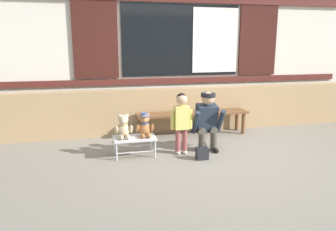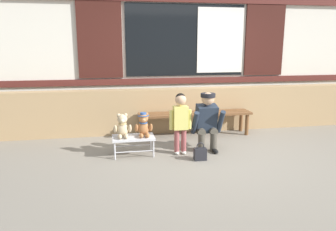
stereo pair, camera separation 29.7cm
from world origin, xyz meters
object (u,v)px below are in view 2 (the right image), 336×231
Objects in this scene: handbag_on_ground at (200,154)px; child_standing at (180,117)px; wooden_bench_long at (195,116)px; teddy_bear_with_hat at (144,125)px; teddy_bear_plain at (122,126)px; small_display_bench at (133,138)px; adult_crouching at (207,121)px.

child_standing is at bearing 125.14° from handbag_on_ground.
wooden_bench_long is 1.36m from handbag_on_ground.
handbag_on_ground is at bearing -101.62° from wooden_bench_long.
teddy_bear_plain is at bearing -179.87° from teddy_bear_with_hat.
small_display_bench is 0.26m from teddy_bear_with_hat.
child_standing is 1.01× the size of adult_crouching.
wooden_bench_long is at bearing 62.96° from child_standing.
handbag_on_ground is (1.11, -0.40, -0.37)m from teddy_bear_plain.
child_standing is (0.72, -0.07, 0.33)m from small_display_bench.
adult_crouching is at bearing 1.54° from teddy_bear_plain.
child_standing is at bearing -117.04° from wooden_bench_long.
teddy_bear_with_hat is (-1.06, -0.90, 0.10)m from wooden_bench_long.
child_standing is 3.52× the size of handbag_on_ground.
adult_crouching is at bearing 1.81° from small_display_bench.
wooden_bench_long reaches higher than small_display_bench.
teddy_bear_with_hat is 0.96m from handbag_on_ground.
small_display_bench is 0.25m from teddy_bear_plain.
small_display_bench is at bearing -143.48° from wooden_bench_long.
wooden_bench_long is 1.65m from teddy_bear_plain.
handbag_on_ground is at bearing -26.85° from teddy_bear_with_hat.
small_display_bench is 1.05m from handbag_on_ground.
adult_crouching is (-0.04, -0.87, 0.11)m from wooden_bench_long.
child_standing is (0.56, -0.07, 0.12)m from teddy_bear_with_hat.
adult_crouching is (1.34, 0.04, 0.02)m from teddy_bear_plain.
adult_crouching is 0.63m from handbag_on_ground.
teddy_bear_plain is 0.89m from child_standing.
teddy_bear_with_hat is (0.16, 0.00, 0.21)m from small_display_bench.
adult_crouching is (0.46, 0.11, -0.11)m from child_standing.
wooden_bench_long is 3.28× the size of small_display_bench.
adult_crouching is at bearing -92.47° from wooden_bench_long.
teddy_bear_plain reaches higher than wooden_bench_long.
teddy_bear_plain is 1.24m from handbag_on_ground.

